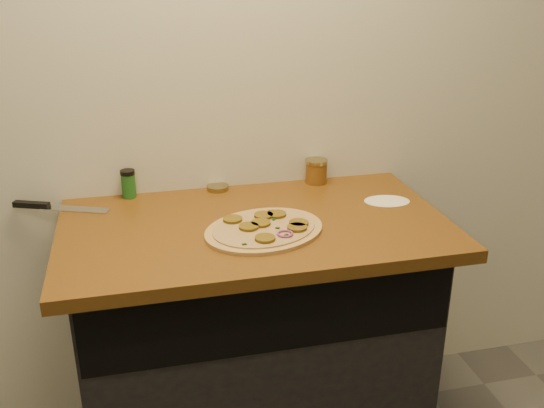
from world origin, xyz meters
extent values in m
cube|color=beige|center=(0.00, 1.75, 1.35)|extent=(4.00, 0.02, 2.70)
cube|color=black|center=(0.00, 1.45, 0.43)|extent=(1.10, 0.60, 0.86)
cube|color=brown|center=(0.00, 1.42, 0.88)|extent=(1.20, 0.70, 0.04)
cylinder|color=tan|center=(0.01, 1.34, 0.91)|extent=(0.47, 0.47, 0.01)
cylinder|color=beige|center=(0.01, 1.34, 0.91)|extent=(0.41, 0.41, 0.00)
cylinder|color=brown|center=(0.03, 1.41, 0.92)|extent=(0.06, 0.06, 0.01)
cylinder|color=brown|center=(-0.07, 1.41, 0.92)|extent=(0.06, 0.06, 0.01)
cylinder|color=brown|center=(-0.03, 1.34, 0.92)|extent=(0.06, 0.06, 0.01)
cylinder|color=brown|center=(0.07, 1.41, 0.92)|extent=(0.06, 0.06, 0.01)
cylinder|color=brown|center=(0.01, 1.36, 0.92)|extent=(0.06, 0.06, 0.01)
cylinder|color=brown|center=(0.00, 1.25, 0.92)|extent=(0.06, 0.06, 0.01)
cylinder|color=brown|center=(0.12, 1.33, 0.92)|extent=(0.06, 0.06, 0.01)
cylinder|color=brown|center=(0.10, 1.30, 0.92)|extent=(0.06, 0.06, 0.01)
torus|color=#81307D|center=(0.06, 1.27, 0.92)|extent=(0.05, 0.05, 0.01)
torus|color=#81307D|center=(-0.01, 1.36, 0.92)|extent=(0.05, 0.05, 0.01)
cube|color=black|center=(-0.07, 1.23, 0.92)|extent=(0.01, 0.01, 0.00)
cube|color=black|center=(0.06, 1.27, 0.92)|extent=(0.02, 0.02, 0.00)
cube|color=black|center=(0.05, 1.38, 0.92)|extent=(0.01, 0.02, 0.00)
cube|color=black|center=(0.04, 1.43, 0.92)|extent=(0.02, 0.01, 0.00)
cube|color=black|center=(0.01, 1.40, 0.92)|extent=(0.01, 0.02, 0.00)
cube|color=black|center=(0.06, 1.45, 0.92)|extent=(0.02, 0.01, 0.00)
cube|color=black|center=(0.05, 1.32, 0.92)|extent=(0.02, 0.01, 0.00)
cube|color=black|center=(-0.02, 1.33, 0.92)|extent=(0.01, 0.01, 0.00)
cube|color=black|center=(0.12, 1.29, 0.92)|extent=(0.01, 0.01, 0.00)
cube|color=#B7BAC1|center=(-0.55, 1.65, 0.90)|extent=(0.22, 0.12, 0.01)
cube|color=black|center=(-0.69, 1.70, 0.91)|extent=(0.12, 0.07, 0.02)
cylinder|color=#8E8052|center=(-0.07, 1.72, 0.91)|extent=(0.10, 0.10, 0.02)
cylinder|color=#A71C10|center=(0.29, 1.71, 0.94)|extent=(0.08, 0.08, 0.07)
cylinder|color=#8E8052|center=(0.29, 1.71, 0.98)|extent=(0.08, 0.08, 0.01)
cylinder|color=#1C5B1F|center=(-0.38, 1.72, 0.94)|extent=(0.05, 0.05, 0.08)
cylinder|color=black|center=(-0.38, 1.72, 0.99)|extent=(0.05, 0.05, 0.01)
cylinder|color=silver|center=(0.47, 1.48, 0.90)|extent=(0.18, 0.18, 0.00)
camera|label=1|loc=(-0.35, -0.27, 1.67)|focal=40.00mm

